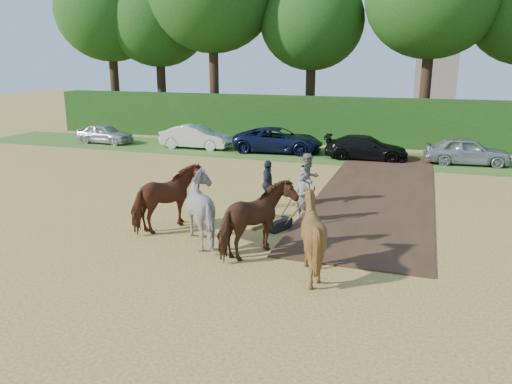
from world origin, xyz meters
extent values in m
plane|color=gold|center=(0.00, 0.00, 0.00)|extent=(120.00, 120.00, 0.00)
cube|color=#472D1C|center=(1.50, 7.00, 0.03)|extent=(4.50, 17.00, 0.05)
cube|color=#38601E|center=(0.00, 14.00, 0.01)|extent=(50.00, 5.00, 0.03)
cube|color=#14380F|center=(0.00, 18.50, 1.50)|extent=(46.00, 1.60, 3.00)
imported|color=tan|center=(-0.89, 4.19, 0.99)|extent=(1.17, 1.21, 1.97)
imported|color=#22252E|center=(-2.23, 3.22, 0.90)|extent=(0.68, 1.13, 1.79)
imported|color=#5C2617|center=(-4.51, -0.25, 1.05)|extent=(2.05, 2.74, 2.11)
imported|color=beige|center=(-2.80, -0.84, 1.05)|extent=(2.64, 2.48, 2.11)
imported|color=#4F2B19|center=(-1.09, -1.43, 1.05)|extent=(2.05, 2.74, 2.11)
imported|color=brown|center=(0.62, -2.02, 1.06)|extent=(2.33, 2.44, 2.11)
cube|color=black|center=(-1.06, 0.86, 0.18)|extent=(0.69, 0.97, 0.35)
cube|color=brown|center=(-1.31, 0.31, 0.35)|extent=(0.66, 1.33, 0.10)
cylinder|color=brown|center=(-1.04, 1.45, 0.55)|extent=(0.34, 1.00, 0.74)
cylinder|color=brown|center=(-0.64, 1.28, 0.55)|extent=(0.59, 0.90, 0.74)
imported|color=#999791|center=(-0.58, 1.96, 0.88)|extent=(0.76, 0.64, 1.76)
imported|color=#B9BCC0|center=(-16.68, 13.60, 0.64)|extent=(3.84, 1.67, 1.29)
imported|color=silver|center=(-10.21, 13.84, 0.73)|extent=(4.43, 1.60, 1.45)
imported|color=#111736|center=(-5.01, 14.20, 0.73)|extent=(5.47, 2.88, 1.47)
imported|color=black|center=(0.19, 13.72, 0.66)|extent=(4.64, 2.13, 1.31)
imported|color=#9C9FA4|center=(5.39, 14.01, 0.73)|extent=(4.42, 2.09, 1.46)
cylinder|color=#382616|center=(-21.00, 21.50, 2.93)|extent=(0.70, 0.70, 5.85)
ellipsoid|color=#163F11|center=(-21.00, 21.50, 9.00)|extent=(8.40, 8.40, 7.73)
cylinder|color=#382616|center=(-17.00, 22.00, 2.70)|extent=(0.70, 0.70, 5.40)
ellipsoid|color=#163F11|center=(-17.00, 22.00, 8.32)|extent=(7.80, 7.80, 7.18)
cylinder|color=#382616|center=(-12.00, 21.00, 3.26)|extent=(0.70, 0.70, 6.53)
cylinder|color=#382616|center=(-5.00, 22.50, 2.59)|extent=(0.70, 0.70, 5.17)
ellipsoid|color=#163F11|center=(-5.00, 22.50, 7.95)|extent=(7.40, 7.40, 6.81)
cylinder|color=#382616|center=(3.00, 21.50, 3.04)|extent=(0.70, 0.70, 6.08)
cube|color=slate|center=(4.00, 55.00, 4.50)|extent=(5.00, 5.00, 9.00)
camera|label=1|loc=(3.16, -14.05, 5.47)|focal=35.00mm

